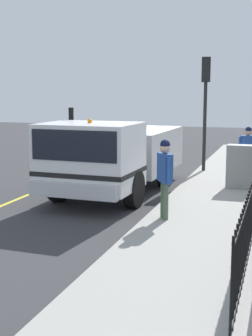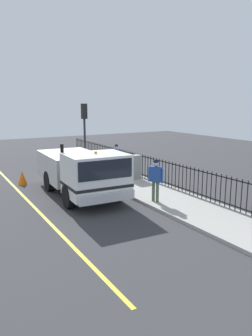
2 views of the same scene
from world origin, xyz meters
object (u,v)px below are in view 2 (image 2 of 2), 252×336
worker_standing (156,176)px  utility_cabinet (133,167)px  work_truck (82,170)px  traffic_cone (22,178)px  pedestrian_distant (116,155)px  traffic_light_near (84,124)px

worker_standing → utility_cabinet: 4.21m
work_truck → worker_standing: (2.12, -2.58, 0.00)m
utility_cabinet → traffic_cone: (-5.25, 2.26, -0.42)m
pedestrian_distant → utility_cabinet: size_ratio=1.30×
work_truck → utility_cabinet: work_truck is taller
utility_cabinet → worker_standing: bearing=-108.4°
pedestrian_distant → traffic_cone: 5.37m
worker_standing → traffic_cone: bearing=2.2°
worker_standing → pedestrian_distant: size_ratio=1.08×
work_truck → worker_standing: bearing=131.5°
worker_standing → utility_cabinet: (1.32, 3.97, -0.45)m
pedestrian_distant → traffic_light_near: bearing=130.8°
traffic_cone → utility_cabinet: bearing=-23.3°
work_truck → utility_cabinet: 3.74m
worker_standing → pedestrian_distant: 6.04m
work_truck → utility_cabinet: (3.44, 1.39, -0.45)m
worker_standing → pedestrian_distant: (1.37, 5.88, -0.08)m
traffic_light_near → traffic_cone: 4.58m
work_truck → pedestrian_distant: 4.80m
traffic_cone → worker_standing: bearing=-57.8°
work_truck → traffic_light_near: 4.93m
utility_cabinet → traffic_light_near: bearing=118.2°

